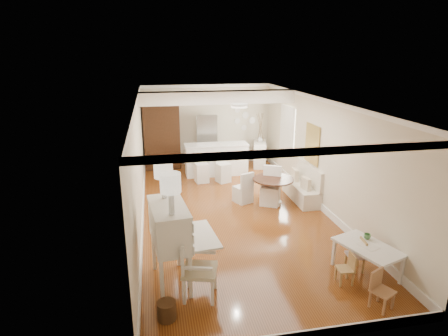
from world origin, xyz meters
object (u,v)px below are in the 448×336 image
object	(u,v)px
wicker_basket	(167,311)
dining_table	(273,191)
secretary_bureau	(170,245)
gustavian_armchair	(200,269)
slip_chair_near	(271,186)
kids_chair_a	(345,269)
pantry_cabinet	(162,135)
slip_chair_far	(243,187)
kids_chair_c	(383,291)
sideboard	(260,154)
kids_table	(366,260)
fridge	(217,140)
bar_stool_right	(223,167)
bar_stool_left	(202,167)
kids_chair_b	(355,255)
breakfast_counter	(216,159)

from	to	relation	value
wicker_basket	dining_table	bearing A→B (deg)	53.42
secretary_bureau	wicker_basket	xyz separation A→B (m)	(-0.13, -0.93, -0.59)
gustavian_armchair	slip_chair_near	world-z (taller)	gustavian_armchair
kids_chair_a	pantry_cabinet	bearing A→B (deg)	-154.98
gustavian_armchair	slip_chair_far	xyz separation A→B (m)	(1.65, 3.83, -0.08)
kids_chair_c	sideboard	world-z (taller)	sideboard
gustavian_armchair	dining_table	xyz separation A→B (m)	(2.38, 3.52, -0.14)
slip_chair_far	pantry_cabinet	world-z (taller)	pantry_cabinet
kids_chair_c	slip_chair_far	size ratio (longest dim) A/B	0.75
gustavian_armchair	kids_chair_a	distance (m)	2.53
secretary_bureau	kids_table	distance (m)	3.53
secretary_bureau	kids_chair_c	distance (m)	3.49
kids_table	fridge	bearing A→B (deg)	101.49
bar_stool_right	bar_stool_left	bearing A→B (deg)	149.44
secretary_bureau	bar_stool_left	size ratio (longest dim) A/B	1.54
wicker_basket	gustavian_armchair	bearing A→B (deg)	38.76
secretary_bureau	kids_chair_b	xyz separation A→B (m)	(3.35, -0.24, -0.42)
secretary_bureau	wicker_basket	bearing A→B (deg)	-104.10
kids_chair_b	fridge	bearing A→B (deg)	-160.96
kids_chair_c	slip_chair_far	world-z (taller)	slip_chair_far
gustavian_armchair	pantry_cabinet	xyz separation A→B (m)	(-0.35, 7.38, 0.65)
kids_chair_c	secretary_bureau	bearing A→B (deg)	131.96
kids_chair_b	kids_chair_c	distance (m)	1.09
bar_stool_right	kids_chair_b	bearing A→B (deg)	-95.35
pantry_cabinet	breakfast_counter	bearing A→B (deg)	-32.43
gustavian_armchair	slip_chair_near	distance (m)	4.24
kids_table	slip_chair_near	size ratio (longest dim) A/B	1.14
slip_chair_near	kids_table	bearing A→B (deg)	-51.08
sideboard	pantry_cabinet	bearing A→B (deg)	-172.21
dining_table	bar_stool_right	bearing A→B (deg)	115.30
breakfast_counter	bar_stool_right	distance (m)	0.78
wicker_basket	secretary_bureau	bearing A→B (deg)	82.34
kids_chair_c	bar_stool_left	size ratio (longest dim) A/B	0.67
kids_table	kids_chair_b	bearing A→B (deg)	129.19
dining_table	breakfast_counter	distance (m)	2.97
dining_table	sideboard	size ratio (longest dim) A/B	1.15
kids_chair_b	bar_stool_right	world-z (taller)	bar_stool_right
kids_chair_c	fridge	distance (m)	8.30
dining_table	breakfast_counter	xyz separation A→B (m)	(-1.03, 2.78, 0.15)
dining_table	breakfast_counter	bearing A→B (deg)	110.24
bar_stool_left	sideboard	world-z (taller)	bar_stool_left
kids_chair_c	slip_chair_near	distance (m)	4.42
secretary_bureau	slip_chair_near	bearing A→B (deg)	41.53
bar_stool_right	kids_chair_c	bearing A→B (deg)	-99.12
kids_table	breakfast_counter	world-z (taller)	breakfast_counter
kids_chair_a	kids_chair_b	world-z (taller)	kids_chair_b
kids_chair_c	dining_table	world-z (taller)	dining_table
secretary_bureau	kids_chair_a	xyz separation A→B (m)	(2.96, -0.58, -0.45)
pantry_cabinet	fridge	distance (m)	1.92
gustavian_armchair	kids_chair_a	bearing A→B (deg)	-77.31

